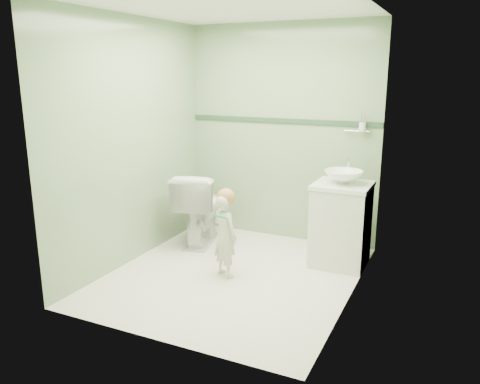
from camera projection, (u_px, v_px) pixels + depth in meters
The scene contains 12 objects.
ground at pixel (233, 275), 4.51m from camera, with size 2.50×2.50×0.00m, color silver.
room_shell at pixel (233, 150), 4.21m from camera, with size 2.50×2.54×2.40m.
trim_stripe at pixel (282, 121), 5.26m from camera, with size 2.20×0.02×0.05m, color #294730.
vanity at pixel (341, 226), 4.68m from camera, with size 0.52×0.50×0.80m, color silver.
counter at pixel (343, 185), 4.58m from camera, with size 0.54×0.52×0.04m, color white.
basin at pixel (343, 177), 4.56m from camera, with size 0.37×0.37×0.13m, color white.
faucet at pixel (348, 165), 4.70m from camera, with size 0.03×0.13×0.18m.
cup_holder at pixel (362, 127), 4.85m from camera, with size 0.26×0.07×0.21m.
toilet at pixel (200, 207), 5.30m from camera, with size 0.46×0.80×0.81m, color white.
toddler at pixel (225, 236), 4.41m from camera, with size 0.29×0.19×0.79m, color beige.
hair_cap at pixel (226, 198), 4.34m from camera, with size 0.18×0.18×0.18m, color #A37542.
teal_toothbrush at pixel (219, 215), 4.21m from camera, with size 0.12×0.14×0.08m.
Camera 1 is at (1.83, -3.76, 1.87)m, focal length 35.55 mm.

